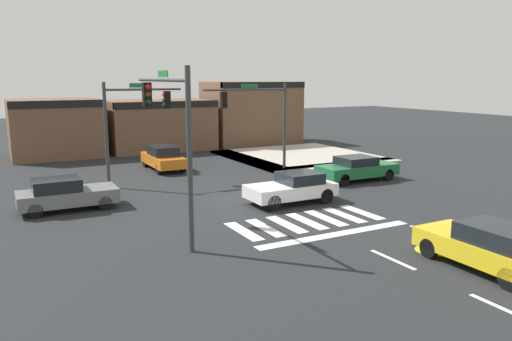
# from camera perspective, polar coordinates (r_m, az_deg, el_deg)

# --- Properties ---
(ground_plane) EXTENTS (120.00, 120.00, 0.00)m
(ground_plane) POSITION_cam_1_polar(r_m,az_deg,el_deg) (24.44, -0.13, -3.18)
(ground_plane) COLOR #232628
(crosswalk_near) EXTENTS (6.32, 2.58, 0.01)m
(crosswalk_near) POSITION_cam_1_polar(r_m,az_deg,el_deg) (20.71, 5.77, -5.76)
(crosswalk_near) COLOR silver
(crosswalk_near) RESTS_ON ground_plane
(lane_markings) EXTENTS (6.80, 18.75, 0.01)m
(lane_markings) POSITION_cam_1_polar(r_m,az_deg,el_deg) (16.61, 22.93, -10.75)
(lane_markings) COLOR white
(lane_markings) RESTS_ON ground_plane
(bike_detector_marking) EXTENTS (1.15, 1.15, 0.01)m
(bike_detector_marking) POSITION_cam_1_polar(r_m,az_deg,el_deg) (18.25, 19.49, -8.60)
(bike_detector_marking) COLOR yellow
(bike_detector_marking) RESTS_ON ground_plane
(curb_corner_northeast) EXTENTS (10.00, 10.60, 0.15)m
(curb_corner_northeast) POSITION_cam_1_polar(r_m,az_deg,el_deg) (36.62, 4.68, 1.53)
(curb_corner_northeast) COLOR #B2AA9E
(curb_corner_northeast) RESTS_ON ground_plane
(storefront_row) EXTENTS (23.43, 6.01, 5.45)m
(storefront_row) POSITION_cam_1_polar(r_m,az_deg,el_deg) (42.05, -9.62, 5.68)
(storefront_row) COLOR brown
(storefront_row) RESTS_ON ground_plane
(traffic_signal_northeast) EXTENTS (5.55, 0.32, 5.47)m
(traffic_signal_northeast) POSITION_cam_1_polar(r_m,az_deg,el_deg) (30.38, 0.13, 6.87)
(traffic_signal_northeast) COLOR #383A3D
(traffic_signal_northeast) RESTS_ON ground_plane
(traffic_signal_northwest) EXTENTS (4.26, 0.32, 5.58)m
(traffic_signal_northwest) POSITION_cam_1_polar(r_m,az_deg,el_deg) (27.68, -13.76, 6.20)
(traffic_signal_northwest) COLOR #383A3D
(traffic_signal_northwest) RESTS_ON ground_plane
(traffic_signal_southwest) EXTENTS (0.32, 5.69, 6.19)m
(traffic_signal_southwest) POSITION_cam_1_polar(r_m,az_deg,el_deg) (18.23, -9.93, 5.63)
(traffic_signal_southwest) COLOR #383A3D
(traffic_signal_southwest) RESTS_ON ground_plane
(car_gray) EXTENTS (4.21, 1.86, 1.45)m
(car_gray) POSITION_cam_1_polar(r_m,az_deg,el_deg) (23.71, -20.97, -2.52)
(car_gray) COLOR slate
(car_gray) RESTS_ON ground_plane
(car_orange) EXTENTS (1.73, 4.33, 1.53)m
(car_orange) POSITION_cam_1_polar(r_m,az_deg,el_deg) (32.41, -10.56, 1.46)
(car_orange) COLOR orange
(car_orange) RESTS_ON ground_plane
(car_green) EXTENTS (4.68, 1.92, 1.40)m
(car_green) POSITION_cam_1_polar(r_m,az_deg,el_deg) (29.03, 11.44, 0.25)
(car_green) COLOR #1E6638
(car_green) RESTS_ON ground_plane
(car_yellow) EXTENTS (1.81, 4.23, 1.46)m
(car_yellow) POSITION_cam_1_polar(r_m,az_deg,el_deg) (16.96, 24.99, -7.83)
(car_yellow) COLOR gold
(car_yellow) RESTS_ON ground_plane
(car_white) EXTENTS (4.17, 1.91, 1.42)m
(car_white) POSITION_cam_1_polar(r_m,az_deg,el_deg) (23.49, 4.23, -1.96)
(car_white) COLOR white
(car_white) RESTS_ON ground_plane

